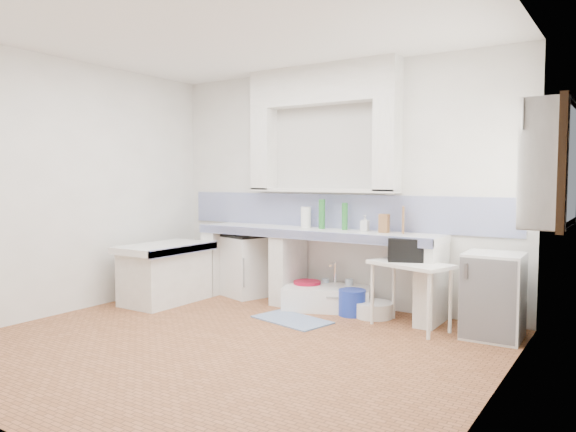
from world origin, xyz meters
The scene contains 36 objects.
floor centered at (0.00, 0.00, 0.00)m, with size 4.50×4.50×0.00m, color #9C5E38.
ceiling centered at (0.00, 0.00, 2.80)m, with size 4.50×4.50×0.00m, color white.
wall_back centered at (0.00, 2.00, 1.40)m, with size 4.50×4.50×0.00m, color white.
wall_front centered at (0.00, -2.00, 1.40)m, with size 4.50×4.50×0.00m, color white.
wall_left centered at (-2.25, 0.00, 1.40)m, with size 4.50×4.50×0.00m, color white.
wall_right centered at (2.25, 0.00, 1.40)m, with size 4.50×4.50×0.00m, color white.
alcove_mass centered at (-0.10, 1.88, 2.58)m, with size 1.90×0.25×0.45m, color white.
window_frame centered at (2.42, 1.20, 1.60)m, with size 0.35×0.86×1.06m, color #341F10.
lace_valance centered at (2.28, 1.20, 1.98)m, with size 0.01×0.84×0.24m, color white.
counter_slab centered at (-0.10, 1.70, 0.86)m, with size 3.00×0.60×0.08m, color white.
counter_lip centered at (-0.10, 1.42, 0.86)m, with size 3.00×0.04×0.10m, color navy.
counter_pier_left centered at (-1.50, 1.70, 0.41)m, with size 0.20×0.55×0.82m, color white.
counter_pier_mid centered at (-0.45, 1.70, 0.41)m, with size 0.20×0.55×0.82m, color white.
counter_pier_right centered at (1.30, 1.70, 0.41)m, with size 0.20×0.55×0.82m, color white.
peninsula_top centered at (-1.70, 0.90, 0.66)m, with size 0.70×1.10×0.08m, color white.
peninsula_base centered at (-1.70, 0.90, 0.31)m, with size 0.60×1.00×0.62m, color white.
peninsula_lip centered at (-1.37, 0.90, 0.66)m, with size 0.04×1.10×0.10m, color navy.
backsplash centered at (0.00, 1.99, 1.10)m, with size 4.27×0.03×0.40m, color navy.
stove centered at (-1.10, 1.73, 0.38)m, with size 0.53×0.51×0.75m, color white.
sink centered at (0.10, 1.66, 0.12)m, with size 0.97×0.52×0.23m, color white.
side_table centered at (1.18, 1.41, 0.33)m, with size 0.79×0.44×0.04m, color white.
fridge centered at (1.94, 1.54, 0.40)m, with size 0.52×0.52×0.80m, color white.
bucket_red centered at (-0.15, 1.64, 0.15)m, with size 0.32×0.32×0.30m, color #AC0C2B.
bucket_orange centered at (0.20, 1.59, 0.13)m, with size 0.28×0.28×0.26m, color #D14E20.
bucket_blue centered at (0.47, 1.56, 0.14)m, with size 0.30×0.30×0.28m, color #1E38B4.
basin_white centered at (0.70, 1.62, 0.08)m, with size 0.41×0.41×0.16m, color white.
water_bottle_a centered at (-0.02, 1.85, 0.15)m, with size 0.08×0.08×0.31m, color silver.
water_bottle_b centered at (0.29, 1.85, 0.17)m, with size 0.09×0.09×0.34m, color silver.
black_bag centered at (1.12, 1.46, 0.78)m, with size 0.37×0.21×0.23m, color black.
green_bottle_a centered at (-0.06, 1.82, 1.07)m, with size 0.08×0.08×0.35m, color #256E2B.
green_bottle_b centered at (0.22, 1.85, 1.06)m, with size 0.07×0.07×0.31m, color #256E2B.
knife_block centered at (0.73, 1.79, 1.00)m, with size 0.10×0.08×0.20m, color brown.
cutting_board centered at (0.93, 1.85, 1.04)m, with size 0.02×0.21×0.29m, color brown.
paper_towel centered at (-0.30, 1.85, 1.02)m, with size 0.12×0.12×0.25m, color white.
soap_bottle centered at (0.49, 1.83, 0.99)m, with size 0.08×0.08×0.18m, color white.
rug centered at (0.04, 1.02, 0.01)m, with size 0.80×0.46×0.01m, color #365A95.
Camera 1 is at (3.05, -3.67, 1.49)m, focal length 33.64 mm.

